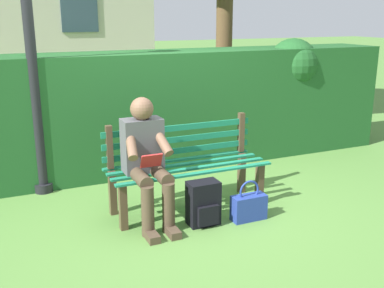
{
  "coord_description": "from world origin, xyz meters",
  "views": [
    {
      "loc": [
        1.75,
        4.04,
        1.94
      ],
      "look_at": [
        0.0,
        0.1,
        0.72
      ],
      "focal_mm": 42.95,
      "sensor_mm": 36.0,
      "label": 1
    }
  ],
  "objects": [
    {
      "name": "ground",
      "position": [
        0.0,
        0.0,
        0.0
      ],
      "size": [
        60.0,
        60.0,
        0.0
      ],
      "primitive_type": "plane",
      "color": "#517F38"
    },
    {
      "name": "person_seated",
      "position": [
        0.47,
        0.1,
        0.64
      ],
      "size": [
        0.44,
        0.73,
        1.2
      ],
      "color": "#4C4C51",
      "rests_on": "ground"
    },
    {
      "name": "backpack",
      "position": [
        0.01,
        0.38,
        0.21
      ],
      "size": [
        0.3,
        0.26,
        0.43
      ],
      "color": "black",
      "rests_on": "ground"
    },
    {
      "name": "hedge_backdrop",
      "position": [
        -0.27,
        -1.47,
        0.78
      ],
      "size": [
        6.57,
        0.87,
        1.63
      ],
      "color": "#1E5123",
      "rests_on": "ground"
    },
    {
      "name": "park_bench",
      "position": [
        0.0,
        -0.08,
        0.46
      ],
      "size": [
        1.64,
        0.54,
        0.91
      ],
      "color": "#4C3828",
      "rests_on": "ground"
    },
    {
      "name": "handbag",
      "position": [
        -0.44,
        0.48,
        0.14
      ],
      "size": [
        0.34,
        0.15,
        0.41
      ],
      "color": "navy",
      "rests_on": "ground"
    },
    {
      "name": "lamp_post",
      "position": [
        1.31,
        -1.11,
        2.02
      ],
      "size": [
        0.31,
        0.31,
        3.16
      ],
      "color": "black",
      "rests_on": "ground"
    }
  ]
}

